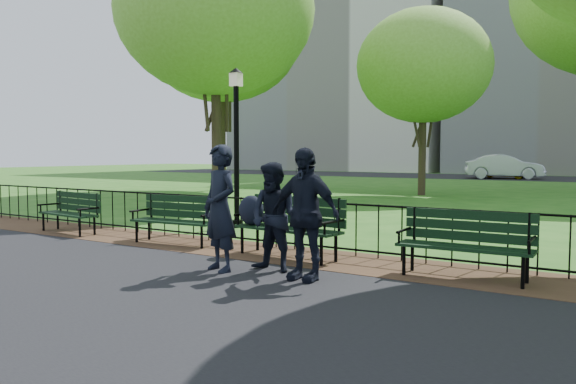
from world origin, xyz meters
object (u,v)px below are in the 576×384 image
Objects in this scene: person_mid at (274,217)px; tree_mid_w at (221,33)px; park_bench_main at (272,215)px; person_right at (304,214)px; park_bench_left_a at (177,214)px; park_bench_left_b at (72,208)px; taxi at (503,168)px; tree_near_w at (215,10)px; person_left at (220,208)px; park_bench_right_a at (466,237)px; lamppost at (236,141)px; tree_far_c at (424,66)px; sedan_silver at (504,167)px.

tree_mid_w is at bearing 132.91° from person_mid.
park_bench_main is 1.28m from person_mid.
person_right reaches higher than person_mid.
person_right is at bearing -25.29° from park_bench_left_a.
taxi is (2.24, 32.41, 0.17)m from park_bench_left_b.
park_bench_left_b is (-5.16, -0.09, -0.14)m from park_bench_main.
tree_near_w reaches higher than person_left.
park_bench_right_a is 6.66m from lamppost.
person_left is (2.51, -16.02, -4.31)m from tree_far_c.
person_mid is (-2.48, -1.04, 0.22)m from park_bench_right_a.
taxi is (-2.92, 32.33, 0.03)m from park_bench_main.
park_bench_right_a is at bearing 7.11° from park_bench_main.
lamppost is 2.00× the size of person_left.
taxi is (-6.14, 32.32, 0.14)m from park_bench_right_a.
park_bench_main is 0.21× the size of tree_near_w.
person_left reaches higher than park_bench_right_a.
park_bench_right_a is at bearing -35.00° from tree_near_w.
person_right reaches higher than park_bench_right_a.
tree_mid_w is (-11.39, 12.69, 6.55)m from park_bench_main.
sedan_silver is at bearing 100.11° from person_right.
tree_mid_w is at bearing 139.01° from park_bench_main.
tree_near_w is at bearing 148.57° from person_left.
park_bench_left_b is 3.89m from lamppost.
person_left reaches higher than person_mid.
park_bench_main is 1.10× the size of park_bench_left_a.
park_bench_main is 0.54× the size of lamppost.
park_bench_left_a is 31.22m from sedan_silver.
park_bench_main is at bearing -6.41° from park_bench_left_a.
tree_far_c is at bearing 88.58° from lamppost.
person_right is at bearing -18.32° from person_mid.
lamppost is 14.28m from tree_mid_w.
park_bench_main is at bearing -165.43° from taxi.
person_left is at bearing -8.37° from park_bench_left_b.
person_mid is (5.90, -0.95, 0.26)m from park_bench_left_b.
park_bench_main is 3.21m from park_bench_right_a.
person_right is (6.55, -1.18, 0.36)m from park_bench_left_b.
taxi reaches higher than park_bench_right_a.
park_bench_main is at bearing -45.18° from tree_near_w.
tree_near_w is at bearing 151.04° from sedan_silver.
person_left is 1.03× the size of person_right.
person_mid reaches higher than park_bench_main.
person_left is 1.16× the size of person_mid.
person_mid is 0.70m from person_right.
taxi is at bearing 97.73° from person_mid.
person_right is at bearing -146.53° from park_bench_right_a.
lamppost is 29.76m from taxi.
park_bench_right_a is at bearing -23.47° from lamppost.
person_right reaches higher than park_bench_left_b.
park_bench_left_b is 0.35× the size of sedan_silver.
tree_near_w is 13.04m from person_mid.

